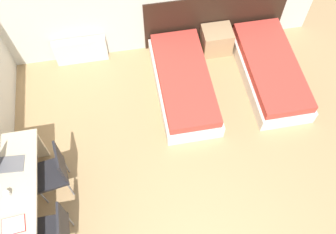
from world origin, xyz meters
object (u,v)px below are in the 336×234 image
(nightstand, at_px, (216,40))
(chair_near_laptop, at_px, (54,171))
(chair_near_notebook, at_px, (56,230))
(bed_near_window, at_px, (184,83))
(bed_near_door, at_px, (270,71))
(laptop, at_px, (5,163))

(nightstand, xyz_separation_m, chair_near_laptop, (-2.74, -2.09, 0.30))
(nightstand, height_order, chair_near_laptop, chair_near_laptop)
(chair_near_notebook, bearing_deg, bed_near_window, 45.57)
(bed_near_door, bearing_deg, chair_near_laptop, -159.06)
(nightstand, distance_m, chair_near_notebook, 3.98)
(nightstand, height_order, laptop, laptop)
(bed_near_window, bearing_deg, laptop, -153.68)
(bed_near_window, xyz_separation_m, chair_near_notebook, (-2.01, -2.10, 0.34))
(bed_near_window, relative_size, laptop, 5.36)
(bed_near_door, height_order, laptop, laptop)
(chair_near_laptop, bearing_deg, bed_near_door, 12.52)
(chair_near_notebook, distance_m, laptop, 1.05)
(nightstand, distance_m, chair_near_laptop, 3.46)
(bed_near_door, xyz_separation_m, nightstand, (-0.73, 0.77, 0.04))
(bed_near_door, distance_m, chair_near_notebook, 4.06)
(chair_near_laptop, relative_size, chair_near_notebook, 1.00)
(bed_near_door, xyz_separation_m, laptop, (-3.99, -1.25, 0.65))
(bed_near_window, height_order, laptop, laptop)
(bed_near_window, xyz_separation_m, nightstand, (0.73, 0.77, 0.04))
(chair_near_notebook, bearing_deg, bed_near_door, 30.54)
(bed_near_door, bearing_deg, laptop, -162.54)
(nightstand, bearing_deg, laptop, -148.18)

